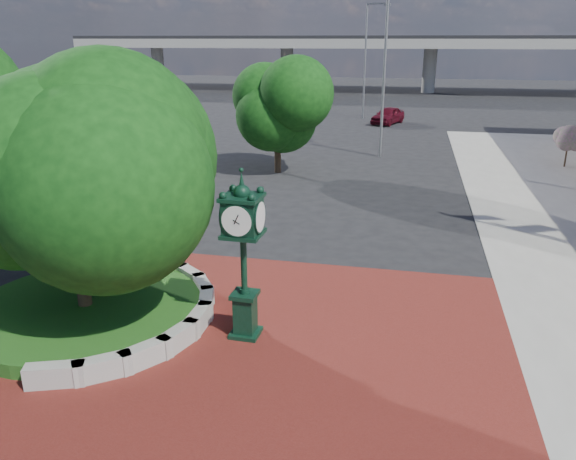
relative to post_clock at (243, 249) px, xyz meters
The scene contains 12 objects.
ground 2.40m from the post_clock, ahead, with size 200.00×200.00×0.00m, color black.
plaza 2.57m from the post_clock, 60.88° to the right, with size 12.00×12.00×0.04m, color maroon.
planter_wall 3.00m from the post_clock, behind, with size 2.96×6.77×0.54m.
grass_bed 4.95m from the post_clock, behind, with size 6.10×6.10×0.40m, color #164D17.
overpass 70.16m from the post_clock, 89.73° to the left, with size 90.00×12.00×7.50m.
tree_planter 4.67m from the post_clock, behind, with size 5.20×5.20×6.33m.
tree_street 18.38m from the post_clock, 100.86° to the left, with size 4.40×4.40×5.45m.
post_clock is the anchor object (origin of this frame).
parked_car 38.53m from the post_clock, 87.60° to the left, with size 1.74×4.32×1.47m, color #510B18.
street_lamp_near 24.01m from the post_clock, 84.95° to the left, with size 2.15×0.58×9.65m.
street_lamp_far 41.80m from the post_clock, 90.87° to the left, with size 2.19×0.92×10.10m.
shrub_far 26.12m from the post_clock, 61.16° to the left, with size 1.20×1.20×2.20m.
Camera 1 is at (3.20, -12.06, 7.12)m, focal length 35.00 mm.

